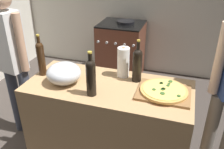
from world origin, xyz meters
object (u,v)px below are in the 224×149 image
Objects in this scene: paper_towel_roll at (123,62)px; wine_bottle_dark at (91,76)px; person_in_stripes at (13,59)px; stove at (121,51)px; pizza at (164,90)px; mixing_bowl at (64,73)px; wine_bottle_green at (41,57)px; wine_bottle_clear at (137,64)px.

wine_bottle_dark is (-0.15, -0.36, 0.03)m from paper_towel_roll.
stove is at bearing 67.93° from person_in_stripes.
paper_towel_roll is at bearing -73.83° from stove.
mixing_bowl is (-0.80, -0.07, 0.06)m from pizza.
person_in_stripes is (-0.98, 0.35, -0.15)m from wine_bottle_dark.
person_in_stripes is (-1.50, 0.17, -0.02)m from pizza.
stove is 0.58× the size of person_in_stripes.
person_in_stripes is at bearing 160.44° from mixing_bowl.
mixing_bowl is 0.27m from wine_bottle_green.
mixing_bowl is 0.75m from person_in_stripes.
pizza is at bearing 5.31° from mixing_bowl.
wine_bottle_clear is at bearing 48.92° from wine_bottle_dark.
paper_towel_roll is at bearing 159.56° from wine_bottle_clear.
wine_bottle_clear is (0.81, 0.14, -0.01)m from wine_bottle_green.
pizza is at bearing 0.05° from wine_bottle_green.
person_in_stripes reaches higher than wine_bottle_green.
paper_towel_roll is at bearing 68.23° from wine_bottle_dark.
stove is (-0.84, 1.80, -0.48)m from pizza.
paper_towel_roll is at bearing 153.39° from pizza.
wine_bottle_green is 0.23× the size of person_in_stripes.
wine_bottle_green is at bearing -164.49° from paper_towel_roll.
wine_bottle_clear is at bearing 20.88° from mixing_bowl.
wine_bottle_clear reaches higher than stove.
wine_bottle_dark reaches higher than pizza.
person_in_stripes reaches higher than pizza.
wine_bottle_green reaches higher than stove.
wine_bottle_clear is at bearing 9.80° from wine_bottle_green.
wine_bottle_clear is 1.27m from person_in_stripes.
pizza is 1.51m from person_in_stripes.
wine_bottle_green is (-0.25, 0.07, 0.08)m from mixing_bowl.
pizza is 0.31m from wine_bottle_clear.
paper_towel_roll is 0.72× the size of wine_bottle_green.
stove is (0.21, 1.80, -0.61)m from wine_bottle_green.
pizza is 0.23× the size of person_in_stripes.
wine_bottle_clear reaches higher than mixing_bowl.
paper_towel_roll is (-0.37, 0.19, 0.10)m from pizza.
wine_bottle_clear is 1.87m from stove.
wine_bottle_green is at bearing -179.95° from pizza.
stove is at bearing 99.26° from wine_bottle_dark.
mixing_bowl reaches higher than pizza.
mixing_bowl is at bearing -88.73° from stove.
paper_towel_roll is at bearing 0.59° from person_in_stripes.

